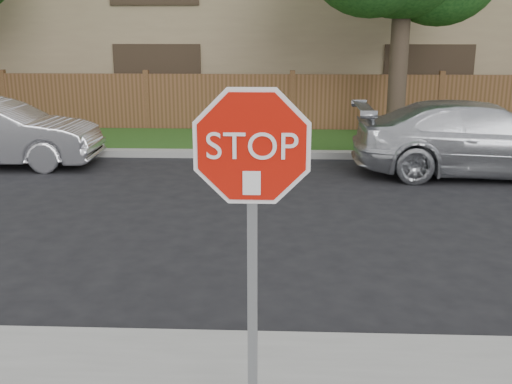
{
  "coord_description": "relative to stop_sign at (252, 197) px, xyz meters",
  "views": [
    {
      "loc": [
        -0.29,
        -5.04,
        2.85
      ],
      "look_at": [
        -0.47,
        -0.9,
        1.7
      ],
      "focal_mm": 42.0,
      "sensor_mm": 36.0,
      "label": 1
    }
  ],
  "objects": [
    {
      "name": "far_curb",
      "position": [
        0.47,
        9.63,
        -1.75
      ],
      "size": [
        70.0,
        0.3,
        0.15
      ],
      "primitive_type": "cube",
      "color": "gray",
      "rests_on": "ground"
    },
    {
      "name": "sedan_right",
      "position": [
        4.09,
        8.2,
        -1.11
      ],
      "size": [
        5.0,
        2.1,
        1.44
      ],
      "primitive_type": "imported",
      "rotation": [
        0.0,
        0.0,
        1.55
      ],
      "color": "silver",
      "rests_on": "ground"
    },
    {
      "name": "grass_strip",
      "position": [
        0.47,
        11.28,
        -1.77
      ],
      "size": [
        70.0,
        3.0,
        0.12
      ],
      "primitive_type": "cube",
      "color": "#1E4714",
      "rests_on": "ground"
    },
    {
      "name": "stop_sign",
      "position": [
        0.0,
        0.0,
        0.0
      ],
      "size": [
        1.01,
        0.13,
        2.55
      ],
      "color": "gray",
      "rests_on": "sidewalk_near"
    },
    {
      "name": "fence",
      "position": [
        0.47,
        12.88,
        -1.03
      ],
      "size": [
        70.0,
        0.12,
        1.6
      ],
      "primitive_type": "cube",
      "color": "#51351C",
      "rests_on": "ground"
    },
    {
      "name": "apartment_building",
      "position": [
        0.47,
        18.48,
        1.7
      ],
      "size": [
        35.2,
        9.2,
        7.2
      ],
      "color": "#937D5B",
      "rests_on": "ground"
    },
    {
      "name": "ground",
      "position": [
        0.47,
        1.48,
        -1.83
      ],
      "size": [
        90.0,
        90.0,
        0.0
      ],
      "primitive_type": "plane",
      "color": "black",
      "rests_on": "ground"
    }
  ]
}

